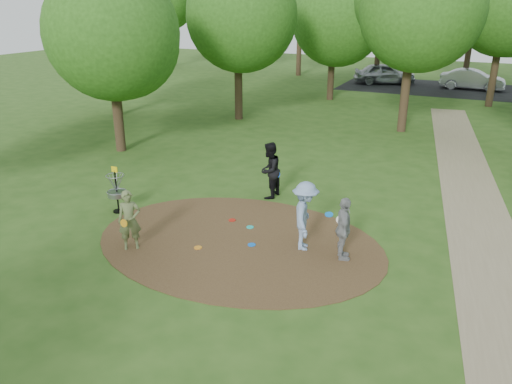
% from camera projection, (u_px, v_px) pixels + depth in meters
% --- Properties ---
extents(ground, '(100.00, 100.00, 0.00)m').
position_uv_depth(ground, '(238.00, 242.00, 14.19)').
color(ground, '#2D5119').
rests_on(ground, ground).
extents(dirt_clearing, '(8.40, 8.40, 0.02)m').
position_uv_depth(dirt_clearing, '(238.00, 241.00, 14.19)').
color(dirt_clearing, '#47301C').
rests_on(dirt_clearing, ground).
extents(footpath, '(7.55, 39.89, 0.01)m').
position_uv_depth(footpath, '(489.00, 257.00, 13.34)').
color(footpath, '#8C7A5B').
rests_on(footpath, ground).
extents(parking_lot, '(14.00, 8.00, 0.01)m').
position_uv_depth(parking_lot, '(434.00, 88.00, 38.81)').
color(parking_lot, black).
rests_on(parking_lot, ground).
extents(player_observer_with_disc, '(0.74, 0.71, 1.70)m').
position_uv_depth(player_observer_with_disc, '(130.00, 220.00, 13.52)').
color(player_observer_with_disc, '#5E6C3E').
rests_on(player_observer_with_disc, ground).
extents(player_throwing_with_disc, '(1.31, 1.41, 1.94)m').
position_uv_depth(player_throwing_with_disc, '(305.00, 216.00, 13.48)').
color(player_throwing_with_disc, '#839DC4').
rests_on(player_throwing_with_disc, ground).
extents(player_walking_with_disc, '(0.79, 0.99, 1.96)m').
position_uv_depth(player_walking_with_disc, '(269.00, 170.00, 17.06)').
color(player_walking_with_disc, black).
rests_on(player_walking_with_disc, ground).
extents(player_waiting_with_disc, '(0.75, 1.10, 1.74)m').
position_uv_depth(player_waiting_with_disc, '(344.00, 229.00, 12.96)').
color(player_waiting_with_disc, gray).
rests_on(player_waiting_with_disc, ground).
extents(disc_ground_cyan, '(0.22, 0.22, 0.02)m').
position_uv_depth(disc_ground_cyan, '(250.00, 227.00, 15.04)').
color(disc_ground_cyan, '#18C0B3').
rests_on(disc_ground_cyan, dirt_clearing).
extents(disc_ground_blue, '(0.22, 0.22, 0.02)m').
position_uv_depth(disc_ground_blue, '(252.00, 245.00, 13.96)').
color(disc_ground_blue, blue).
rests_on(disc_ground_blue, dirt_clearing).
extents(disc_ground_red, '(0.22, 0.22, 0.02)m').
position_uv_depth(disc_ground_red, '(232.00, 220.00, 15.52)').
color(disc_ground_red, red).
rests_on(disc_ground_red, dirt_clearing).
extents(car_left, '(5.22, 3.50, 1.65)m').
position_uv_depth(car_left, '(385.00, 74.00, 40.39)').
color(car_left, '#95989C').
rests_on(car_left, ground).
extents(car_right, '(4.67, 1.71, 1.53)m').
position_uv_depth(car_right, '(472.00, 80.00, 37.81)').
color(car_right, '#AFAFB7').
rests_on(car_right, ground).
extents(disc_ground_orange, '(0.22, 0.22, 0.02)m').
position_uv_depth(disc_ground_orange, '(198.00, 248.00, 13.80)').
color(disc_ground_orange, orange).
rests_on(disc_ground_orange, dirt_clearing).
extents(disc_golf_basket, '(0.63, 0.63, 1.54)m').
position_uv_depth(disc_golf_basket, '(116.00, 186.00, 15.89)').
color(disc_golf_basket, black).
rests_on(disc_golf_basket, ground).
extents(tree_ring, '(37.66, 45.39, 9.43)m').
position_uv_depth(tree_ring, '(392.00, 28.00, 21.41)').
color(tree_ring, '#332316').
rests_on(tree_ring, ground).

